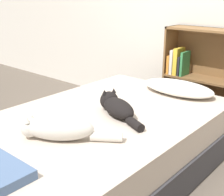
{
  "coord_description": "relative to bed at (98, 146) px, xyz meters",
  "views": [
    {
      "loc": [
        1.41,
        -1.47,
        1.3
      ],
      "look_at": [
        0.0,
        0.16,
        0.55
      ],
      "focal_mm": 50.0,
      "sensor_mm": 36.0,
      "label": 1
    }
  ],
  "objects": [
    {
      "name": "cat_light",
      "position": [
        0.06,
        -0.41,
        0.3
      ],
      "size": [
        0.55,
        0.43,
        0.15
      ],
      "rotation": [
        0.0,
        0.0,
        3.76
      ],
      "color": "beige",
      "rests_on": "bed"
    },
    {
      "name": "ground_plane",
      "position": [
        0.0,
        0.0,
        -0.22
      ],
      "size": [
        8.0,
        8.0,
        0.0
      ],
      "primitive_type": "plane",
      "color": "brown"
    },
    {
      "name": "bookshelf",
      "position": [
        0.23,
        1.36,
        0.27
      ],
      "size": [
        0.99,
        0.26,
        0.96
      ],
      "color": "brown",
      "rests_on": "ground_plane"
    },
    {
      "name": "bed",
      "position": [
        0.0,
        0.0,
        0.0
      ],
      "size": [
        1.3,
        2.07,
        0.45
      ],
      "color": "#333338",
      "rests_on": "ground_plane"
    },
    {
      "name": "cat_dark",
      "position": [
        0.07,
        0.12,
        0.29
      ],
      "size": [
        0.5,
        0.29,
        0.16
      ],
      "rotation": [
        0.0,
        0.0,
        2.75
      ],
      "color": "black",
      "rests_on": "bed"
    },
    {
      "name": "pillow",
      "position": [
        0.16,
        0.84,
        0.28
      ],
      "size": [
        0.65,
        0.34,
        0.1
      ],
      "color": "white",
      "rests_on": "bed"
    }
  ]
}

